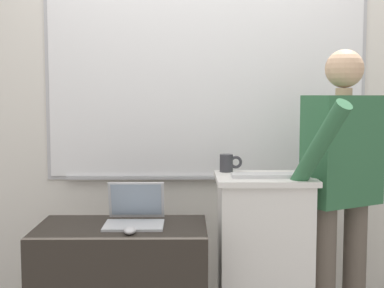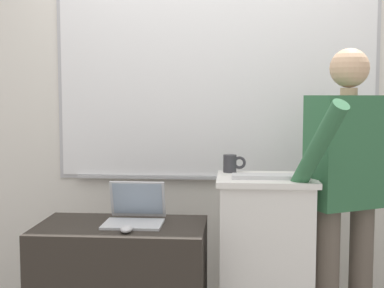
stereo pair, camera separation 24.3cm
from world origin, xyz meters
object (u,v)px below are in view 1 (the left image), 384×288
object	(u,v)px
person_presenter	(342,177)
wireless_keyboard	(270,175)
laptop	(135,212)
computer_mouse_by_laptop	(130,230)
coffee_mug	(228,163)
lectern_podium	(263,261)

from	to	relation	value
person_presenter	wireless_keyboard	size ratio (longest dim) A/B	4.06
laptop	wireless_keyboard	size ratio (longest dim) A/B	0.75
computer_mouse_by_laptop	coffee_mug	distance (m)	0.75
lectern_podium	computer_mouse_by_laptop	distance (m)	0.81
lectern_podium	wireless_keyboard	xyz separation A→B (m)	(0.02, -0.06, 0.49)
lectern_podium	coffee_mug	distance (m)	0.58
lectern_podium	person_presenter	distance (m)	0.64
laptop	computer_mouse_by_laptop	size ratio (longest dim) A/B	3.06
lectern_podium	person_presenter	size ratio (longest dim) A/B	0.58
laptop	wireless_keyboard	world-z (taller)	wireless_keyboard
wireless_keyboard	computer_mouse_by_laptop	world-z (taller)	wireless_keyboard
person_presenter	laptop	size ratio (longest dim) A/B	5.39
computer_mouse_by_laptop	coffee_mug	xyz separation A→B (m)	(0.51, 0.47, 0.27)
person_presenter	laptop	xyz separation A→B (m)	(-1.13, -0.12, -0.17)
person_presenter	computer_mouse_by_laptop	world-z (taller)	person_presenter
laptop	coffee_mug	size ratio (longest dim) A/B	2.37
computer_mouse_by_laptop	wireless_keyboard	bearing A→B (deg)	19.75
wireless_keyboard	computer_mouse_by_laptop	distance (m)	0.80
computer_mouse_by_laptop	person_presenter	bearing A→B (deg)	16.48
lectern_podium	laptop	size ratio (longest dim) A/B	3.15
laptop	coffee_mug	xyz separation A→B (m)	(0.51, 0.25, 0.23)
coffee_mug	wireless_keyboard	bearing A→B (deg)	-45.25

